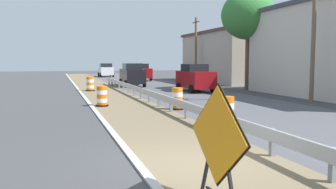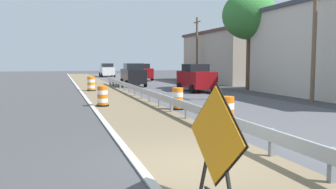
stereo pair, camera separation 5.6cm
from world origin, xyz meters
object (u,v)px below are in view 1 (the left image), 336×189
object	(u,v)px
warning_sign_diamond	(217,139)
car_lead_near_lane	(106,70)
traffic_barrel_mid	(102,97)
traffic_barrel_nearest	(226,113)
utility_pole_near	(314,18)
utility_pole_mid	(196,49)
traffic_barrel_far	(90,84)
car_lead_far_lane	(132,75)
car_trailing_near_lane	(141,72)
car_mid_far_lane	(195,78)
traffic_barrel_close	(177,100)

from	to	relation	value
warning_sign_diamond	car_lead_near_lane	world-z (taller)	warning_sign_diamond
warning_sign_diamond	traffic_barrel_mid	size ratio (longest dim) A/B	1.91
traffic_barrel_nearest	utility_pole_near	world-z (taller)	utility_pole_near
traffic_barrel_mid	car_lead_near_lane	size ratio (longest dim) A/B	0.25
utility_pole_near	utility_pole_mid	size ratio (longest dim) A/B	1.29
traffic_barrel_far	car_lead_far_lane	distance (m)	6.18
warning_sign_diamond	traffic_barrel_mid	bearing A→B (deg)	-95.62
car_trailing_near_lane	car_mid_far_lane	distance (m)	17.20
traffic_barrel_far	car_mid_far_lane	xyz separation A→B (m)	(7.77, -2.98, 0.55)
car_lead_far_lane	car_mid_far_lane	bearing A→B (deg)	-152.87
traffic_barrel_mid	traffic_barrel_far	xyz separation A→B (m)	(0.30, 9.96, 0.04)
traffic_barrel_far	car_lead_near_lane	bearing A→B (deg)	79.61
car_mid_far_lane	utility_pole_mid	size ratio (longest dim) A/B	0.59
utility_pole_mid	car_lead_near_lane	bearing A→B (deg)	114.21
warning_sign_diamond	car_lead_far_lane	xyz separation A→B (m)	(4.33, 27.73, 0.01)
car_lead_near_lane	utility_pole_near	xyz separation A→B (m)	(6.70, -37.05, 3.77)
traffic_barrel_close	traffic_barrel_mid	world-z (taller)	traffic_barrel_close
traffic_barrel_mid	utility_pole_near	world-z (taller)	utility_pole_near
traffic_barrel_mid	traffic_barrel_nearest	bearing A→B (deg)	-63.96
traffic_barrel_nearest	car_mid_far_lane	world-z (taller)	car_mid_far_lane
traffic_barrel_nearest	car_trailing_near_lane	distance (m)	31.72
traffic_barrel_nearest	utility_pole_mid	bearing A→B (deg)	70.32
traffic_barrel_close	utility_pole_mid	bearing A→B (deg)	65.67
traffic_barrel_mid	car_lead_far_lane	distance (m)	15.09
traffic_barrel_mid	car_trailing_near_lane	world-z (taller)	car_trailing_near_lane
traffic_barrel_close	car_trailing_near_lane	size ratio (longest dim) A/B	0.23
warning_sign_diamond	traffic_barrel_far	size ratio (longest dim) A/B	1.77
warning_sign_diamond	car_mid_far_lane	size ratio (longest dim) A/B	0.48
car_trailing_near_lane	car_lead_far_lane	size ratio (longest dim) A/B	0.95
warning_sign_diamond	utility_pole_mid	size ratio (longest dim) A/B	0.28
car_lead_near_lane	utility_pole_mid	bearing A→B (deg)	-155.25
traffic_barrel_close	car_trailing_near_lane	world-z (taller)	car_trailing_near_lane
utility_pole_near	utility_pole_mid	bearing A→B (deg)	87.22
car_mid_far_lane	traffic_barrel_mid	bearing A→B (deg)	-49.88
traffic_barrel_mid	car_trailing_near_lane	bearing A→B (deg)	72.22
traffic_barrel_nearest	traffic_barrel_far	size ratio (longest dim) A/B	0.96
warning_sign_diamond	utility_pole_near	world-z (taller)	utility_pole_near
utility_pole_mid	traffic_barrel_far	bearing A→B (deg)	-146.79
car_trailing_near_lane	traffic_barrel_far	bearing A→B (deg)	-28.09
car_trailing_near_lane	car_mid_far_lane	size ratio (longest dim) A/B	1.10
warning_sign_diamond	traffic_barrel_close	bearing A→B (deg)	-112.51
utility_pole_near	traffic_barrel_close	bearing A→B (deg)	-177.43
traffic_barrel_mid	car_mid_far_lane	distance (m)	10.69
traffic_barrel_close	car_lead_far_lane	bearing A→B (deg)	85.75
traffic_barrel_close	car_trailing_near_lane	xyz separation A→B (m)	(4.38, 26.54, 0.54)
traffic_barrel_far	utility_pole_mid	size ratio (longest dim) A/B	0.16
traffic_barrel_nearest	traffic_barrel_close	size ratio (longest dim) A/B	1.03
traffic_barrel_mid	car_lead_far_lane	bearing A→B (deg)	72.17
traffic_barrel_mid	car_mid_far_lane	size ratio (longest dim) A/B	0.25
traffic_barrel_nearest	traffic_barrel_far	distance (m)	17.52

